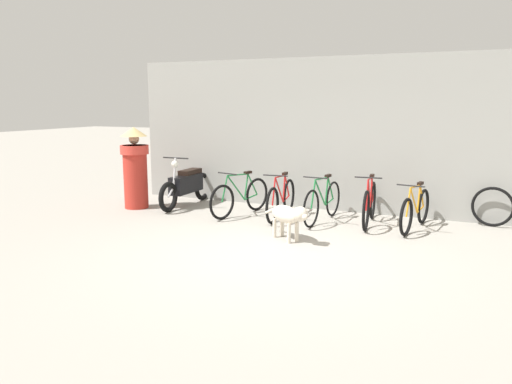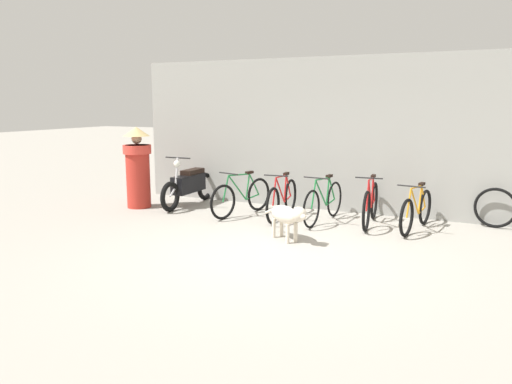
% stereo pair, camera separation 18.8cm
% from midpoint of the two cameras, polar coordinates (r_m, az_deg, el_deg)
% --- Properties ---
extents(ground_plane, '(60.00, 60.00, 0.00)m').
position_cam_midpoint_polar(ground_plane, '(7.20, 1.51, -7.22)').
color(ground_plane, '#9E998E').
extents(shop_wall_back, '(8.96, 0.20, 3.04)m').
position_cam_midpoint_polar(shop_wall_back, '(10.08, 8.96, 6.47)').
color(shop_wall_back, gray).
rests_on(shop_wall_back, ground).
extents(bicycle_0, '(0.56, 1.65, 0.86)m').
position_cam_midpoint_polar(bicycle_0, '(9.65, -2.36, -0.57)').
color(bicycle_0, black).
rests_on(bicycle_0, ground).
extents(bicycle_1, '(0.46, 1.70, 0.87)m').
position_cam_midpoint_polar(bicycle_1, '(9.41, 2.32, -0.84)').
color(bicycle_1, black).
rests_on(bicycle_1, ground).
extents(bicycle_2, '(0.46, 1.72, 0.87)m').
position_cam_midpoint_polar(bicycle_2, '(9.17, 7.05, -1.14)').
color(bicycle_2, black).
rests_on(bicycle_2, ground).
extents(bicycle_3, '(0.46, 1.69, 0.91)m').
position_cam_midpoint_polar(bicycle_3, '(9.09, 12.27, -1.36)').
color(bicycle_3, black).
rests_on(bicycle_3, ground).
extents(bicycle_4, '(0.46, 1.64, 0.82)m').
position_cam_midpoint_polar(bicycle_4, '(8.94, 17.17, -2.00)').
color(bicycle_4, black).
rests_on(bicycle_4, ground).
extents(motorcycle, '(0.58, 1.99, 1.07)m').
position_cam_midpoint_polar(motorcycle, '(10.61, -8.48, 0.75)').
color(motorcycle, black).
rests_on(motorcycle, ground).
extents(stray_dog, '(0.97, 0.73, 0.61)m').
position_cam_midpoint_polar(stray_dog, '(7.83, 3.03, -2.67)').
color(stray_dog, beige).
rests_on(stray_dog, ground).
extents(person_in_robes, '(0.61, 0.61, 1.67)m').
position_cam_midpoint_polar(person_in_robes, '(10.55, -14.15, 2.84)').
color(person_in_robes, '#B72D23').
rests_on(person_in_robes, ground).
extents(spare_tire_left, '(0.71, 0.16, 0.71)m').
position_cam_midpoint_polar(spare_tire_left, '(9.62, 24.92, -1.54)').
color(spare_tire_left, black).
rests_on(spare_tire_left, ground).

